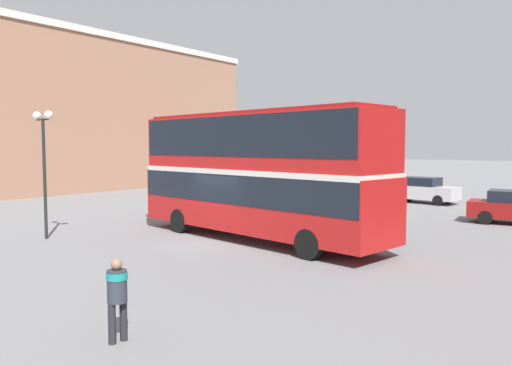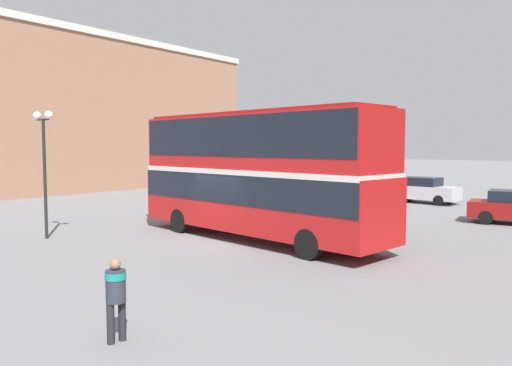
% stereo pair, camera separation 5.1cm
% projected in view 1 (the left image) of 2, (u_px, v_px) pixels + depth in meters
% --- Properties ---
extents(ground_plane, '(240.00, 240.00, 0.00)m').
position_uv_depth(ground_plane, '(219.00, 240.00, 19.20)').
color(ground_plane, slate).
extents(building_row_left, '(9.98, 30.81, 12.64)m').
position_uv_depth(building_row_left, '(80.00, 115.00, 42.97)').
color(building_row_left, '#9E7056').
rests_on(building_row_left, ground_plane).
extents(double_decker_bus, '(11.56, 4.22, 4.91)m').
position_uv_depth(double_decker_bus, '(256.00, 168.00, 19.15)').
color(double_decker_bus, red).
rests_on(double_decker_bus, ground_plane).
extents(pedestrian_foreground, '(0.43, 0.43, 1.57)m').
position_uv_depth(pedestrian_foreground, '(117.00, 291.00, 9.17)').
color(pedestrian_foreground, '#232328').
rests_on(pedestrian_foreground, ground_plane).
extents(parked_car_kerb_far, '(4.38, 2.15, 1.64)m').
position_uv_depth(parked_car_kerb_far, '(423.00, 190.00, 31.81)').
color(parked_car_kerb_far, silver).
rests_on(parked_car_kerb_far, ground_plane).
extents(street_lamp_twin_globe, '(1.16, 0.32, 4.98)m').
position_uv_depth(street_lamp_twin_globe, '(44.00, 147.00, 19.29)').
color(street_lamp_twin_globe, black).
rests_on(street_lamp_twin_globe, ground_plane).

